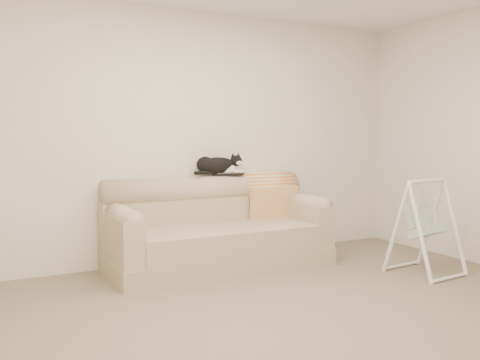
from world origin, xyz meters
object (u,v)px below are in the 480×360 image
Objects in this scene: remote_a at (221,174)px; remote_b at (236,174)px; sofa at (216,232)px; tuxedo_cat at (218,165)px; baby_swing at (425,226)px.

remote_b is (0.16, -0.03, -0.00)m from remote_a.
tuxedo_cat reaches higher than sofa.
remote_a is 0.32× the size of tuxedo_cat.
sofa is 0.63m from remote_a.
tuxedo_cat is at bearing 60.75° from sofa.
remote_b is 0.30× the size of tuxedo_cat.
tuxedo_cat reaches higher than remote_b.
sofa is at bearing 144.34° from baby_swing.
tuxedo_cat is at bearing 149.08° from remote_a.
sofa is at bearing -119.25° from tuxedo_cat.
tuxedo_cat is (-0.19, 0.05, 0.10)m from remote_b.
remote_b reaches higher than sofa.
remote_a reaches higher than baby_swing.
remote_b is at bearing 133.78° from baby_swing.
remote_a reaches higher than sofa.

